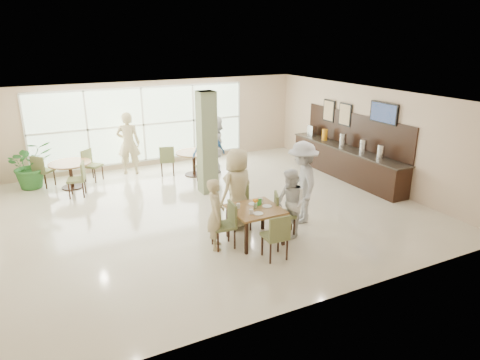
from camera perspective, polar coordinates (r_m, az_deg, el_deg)
name	(u,v)px	position (r m, az deg, el deg)	size (l,w,h in m)	color
ground	(212,209)	(10.91, -3.78, -3.81)	(10.00, 10.00, 0.00)	beige
room_shell	(210,143)	(10.38, -3.98, 4.90)	(10.00, 10.00, 10.00)	white
window_bank	(143,125)	(14.44, -12.76, 7.19)	(7.00, 0.04, 7.00)	silver
column	(207,143)	(11.68, -4.43, 4.92)	(0.45, 0.45, 2.80)	#677652
main_table	(255,212)	(8.99, 2.05, -4.28)	(1.03, 1.03, 0.75)	brown
round_table_left	(70,168)	(13.12, -21.69, 1.50)	(1.18, 1.18, 0.75)	brown
round_table_right	(194,157)	(13.40, -6.18, 3.05)	(1.12, 1.12, 0.75)	brown
chairs_main_table	(256,220)	(9.06, 2.14, -5.40)	(2.00, 2.04, 0.95)	#5F6839
chairs_table_left	(71,172)	(13.15, -21.58, 1.04)	(1.99, 1.86, 0.95)	#5F6839
chairs_table_right	(194,160)	(13.46, -6.13, 2.67)	(2.03, 1.78, 0.95)	#5F6839
tabletop_clutter	(255,205)	(8.94, 2.03, -3.39)	(0.72, 0.70, 0.21)	white
buffet_counter	(346,160)	(13.52, 13.94, 2.63)	(0.64, 4.70, 1.95)	black
wall_tv	(384,113)	(12.55, 18.62, 8.48)	(0.06, 1.00, 0.58)	black
framed_art_a	(345,115)	(13.76, 13.83, 8.47)	(0.05, 0.55, 0.70)	black
framed_art_b	(329,111)	(14.37, 11.77, 9.03)	(0.05, 0.55, 0.70)	black
potted_plant	(30,165)	(13.58, -26.16, 1.86)	(1.23, 1.23, 1.37)	#2C6D2B
teen_left	(216,214)	(8.69, -3.25, -4.53)	(0.55, 0.36, 1.50)	tan
teen_far	(237,188)	(9.60, -0.35, -1.11)	(0.90, 0.49, 1.84)	tan
teen_right	(290,204)	(9.24, 6.72, -3.15)	(0.73, 0.57, 1.51)	white
teen_standing	(302,182)	(9.95, 8.29, -0.32)	(1.24, 0.71, 1.92)	#B3B4B6
adult_a	(209,154)	(12.50, -4.16, 3.44)	(1.04, 0.59, 1.78)	#4281C8
adult_b	(215,144)	(13.65, -3.37, 4.85)	(1.68, 0.73, 1.81)	white
adult_standing	(128,143)	(13.80, -14.66, 4.75)	(0.72, 0.47, 1.97)	tan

